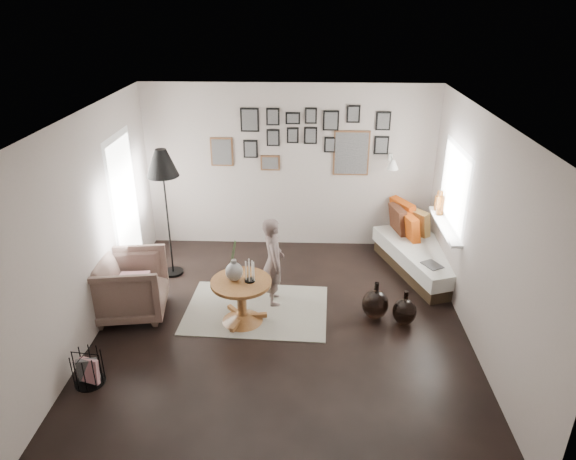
{
  "coord_description": "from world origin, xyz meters",
  "views": [
    {
      "loc": [
        0.27,
        -5.29,
        3.76
      ],
      "look_at": [
        0.05,
        0.5,
        1.1
      ],
      "focal_mm": 32.0,
      "sensor_mm": 36.0,
      "label": 1
    }
  ],
  "objects_px": {
    "floor_lamp": "(162,168)",
    "magazine_basket": "(88,368)",
    "demijohn_small": "(404,311)",
    "pedestal_table": "(242,303)",
    "daybed": "(422,253)",
    "armchair": "(130,286)",
    "vase": "(234,268)",
    "child": "(273,262)",
    "demijohn_large": "(375,304)"
  },
  "relations": [
    {
      "from": "demijohn_large",
      "to": "pedestal_table",
      "type": "bearing_deg",
      "value": -174.65
    },
    {
      "from": "demijohn_large",
      "to": "demijohn_small",
      "type": "height_order",
      "value": "demijohn_large"
    },
    {
      "from": "demijohn_small",
      "to": "magazine_basket",
      "type": "bearing_deg",
      "value": -160.8
    },
    {
      "from": "armchair",
      "to": "magazine_basket",
      "type": "xyz_separation_m",
      "value": [
        -0.05,
        -1.33,
        -0.21
      ]
    },
    {
      "from": "pedestal_table",
      "to": "daybed",
      "type": "xyz_separation_m",
      "value": [
        2.51,
        1.46,
        -0.0
      ]
    },
    {
      "from": "pedestal_table",
      "to": "demijohn_small",
      "type": "relative_size",
      "value": 1.62
    },
    {
      "from": "pedestal_table",
      "to": "demijohn_small",
      "type": "xyz_separation_m",
      "value": [
        2.03,
        0.04,
        -0.1
      ]
    },
    {
      "from": "armchair",
      "to": "demijohn_small",
      "type": "height_order",
      "value": "armchair"
    },
    {
      "from": "daybed",
      "to": "floor_lamp",
      "type": "distance_m",
      "value": 3.94
    },
    {
      "from": "vase",
      "to": "floor_lamp",
      "type": "bearing_deg",
      "value": 133.03
    },
    {
      "from": "pedestal_table",
      "to": "magazine_basket",
      "type": "distance_m",
      "value": 1.91
    },
    {
      "from": "pedestal_table",
      "to": "demijohn_small",
      "type": "distance_m",
      "value": 2.03
    },
    {
      "from": "armchair",
      "to": "child",
      "type": "relative_size",
      "value": 0.73
    },
    {
      "from": "magazine_basket",
      "to": "demijohn_large",
      "type": "bearing_deg",
      "value": 23.01
    },
    {
      "from": "floor_lamp",
      "to": "demijohn_small",
      "type": "distance_m",
      "value": 3.7
    },
    {
      "from": "demijohn_small",
      "to": "child",
      "type": "distance_m",
      "value": 1.77
    },
    {
      "from": "magazine_basket",
      "to": "child",
      "type": "bearing_deg",
      "value": 41.94
    },
    {
      "from": "daybed",
      "to": "armchair",
      "type": "bearing_deg",
      "value": 179.53
    },
    {
      "from": "pedestal_table",
      "to": "magazine_basket",
      "type": "relative_size",
      "value": 1.97
    },
    {
      "from": "armchair",
      "to": "floor_lamp",
      "type": "relative_size",
      "value": 0.47
    },
    {
      "from": "demijohn_small",
      "to": "demijohn_large",
      "type": "bearing_deg",
      "value": 161.08
    },
    {
      "from": "armchair",
      "to": "child",
      "type": "height_order",
      "value": "child"
    },
    {
      "from": "pedestal_table",
      "to": "vase",
      "type": "xyz_separation_m",
      "value": [
        -0.08,
        0.02,
        0.48
      ]
    },
    {
      "from": "daybed",
      "to": "demijohn_large",
      "type": "relative_size",
      "value": 3.83
    },
    {
      "from": "vase",
      "to": "demijohn_small",
      "type": "distance_m",
      "value": 2.18
    },
    {
      "from": "floor_lamp",
      "to": "demijohn_large",
      "type": "xyz_separation_m",
      "value": [
        2.85,
        -1.04,
        -1.43
      ]
    },
    {
      "from": "magazine_basket",
      "to": "child",
      "type": "height_order",
      "value": "child"
    },
    {
      "from": "daybed",
      "to": "armchair",
      "type": "distance_m",
      "value": 4.16
    },
    {
      "from": "vase",
      "to": "magazine_basket",
      "type": "height_order",
      "value": "vase"
    },
    {
      "from": "demijohn_large",
      "to": "daybed",
      "type": "bearing_deg",
      "value": 57.46
    },
    {
      "from": "floor_lamp",
      "to": "magazine_basket",
      "type": "distance_m",
      "value": 2.8
    },
    {
      "from": "demijohn_large",
      "to": "demijohn_small",
      "type": "distance_m",
      "value": 0.37
    },
    {
      "from": "daybed",
      "to": "floor_lamp",
      "type": "bearing_deg",
      "value": 165.14
    },
    {
      "from": "daybed",
      "to": "vase",
      "type": "bearing_deg",
      "value": -169.9
    },
    {
      "from": "pedestal_table",
      "to": "daybed",
      "type": "bearing_deg",
      "value": 30.24
    },
    {
      "from": "pedestal_table",
      "to": "armchair",
      "type": "relative_size",
      "value": 0.85
    },
    {
      "from": "armchair",
      "to": "demijohn_small",
      "type": "bearing_deg",
      "value": -99.98
    },
    {
      "from": "demijohn_large",
      "to": "floor_lamp",
      "type": "bearing_deg",
      "value": 160.02
    },
    {
      "from": "armchair",
      "to": "demijohn_small",
      "type": "xyz_separation_m",
      "value": [
        3.46,
        -0.1,
        -0.23
      ]
    },
    {
      "from": "floor_lamp",
      "to": "demijohn_small",
      "type": "relative_size",
      "value": 4.1
    },
    {
      "from": "pedestal_table",
      "to": "magazine_basket",
      "type": "xyz_separation_m",
      "value": [
        -1.49,
        -1.19,
        -0.08
      ]
    },
    {
      "from": "daybed",
      "to": "demijohn_large",
      "type": "distance_m",
      "value": 1.55
    },
    {
      "from": "armchair",
      "to": "floor_lamp",
      "type": "xyz_separation_m",
      "value": [
        0.26,
        1.05,
        1.23
      ]
    },
    {
      "from": "armchair",
      "to": "daybed",
      "type": "bearing_deg",
      "value": -79.72
    },
    {
      "from": "magazine_basket",
      "to": "daybed",
      "type": "bearing_deg",
      "value": 33.54
    },
    {
      "from": "vase",
      "to": "child",
      "type": "height_order",
      "value": "child"
    },
    {
      "from": "floor_lamp",
      "to": "child",
      "type": "relative_size",
      "value": 1.56
    },
    {
      "from": "daybed",
      "to": "magazine_basket",
      "type": "height_order",
      "value": "daybed"
    },
    {
      "from": "vase",
      "to": "child",
      "type": "distance_m",
      "value": 0.66
    },
    {
      "from": "magazine_basket",
      "to": "demijohn_small",
      "type": "xyz_separation_m",
      "value": [
        3.51,
        1.22,
        -0.01
      ]
    }
  ]
}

